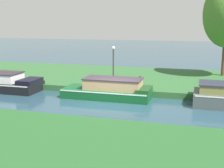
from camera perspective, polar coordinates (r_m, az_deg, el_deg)
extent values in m
plane|color=#254454|center=(18.10, -0.22, -3.58)|extent=(120.00, 120.00, 0.00)
cube|color=#2E5C2F|center=(24.68, 4.36, 0.98)|extent=(72.00, 10.00, 0.40)
cube|color=black|center=(21.43, -15.08, 0.56)|extent=(1.09, 1.85, 0.28)
cube|color=#114F24|center=(19.31, -0.95, -1.72)|extent=(5.53, 2.08, 0.58)
cube|color=white|center=(19.25, -0.96, -0.99)|extent=(5.42, 2.11, 0.07)
cube|color=tan|center=(19.07, 0.20, -0.02)|extent=(3.50, 1.58, 0.63)
cube|color=#372C36|center=(19.00, 0.20, 1.00)|extent=(3.60, 1.67, 0.06)
cube|color=#19411C|center=(18.68, 6.02, -1.00)|extent=(0.78, 1.75, 0.21)
cylinder|color=brown|center=(26.31, 20.18, 5.23)|extent=(0.34, 0.34, 3.48)
cylinder|color=#333338|center=(21.99, 0.25, 3.36)|extent=(0.10, 0.10, 2.37)
sphere|color=white|center=(21.84, 0.26, 6.74)|extent=(0.24, 0.24, 0.24)
cylinder|color=#45331E|center=(20.19, 5.27, 0.32)|extent=(0.18, 0.18, 0.81)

